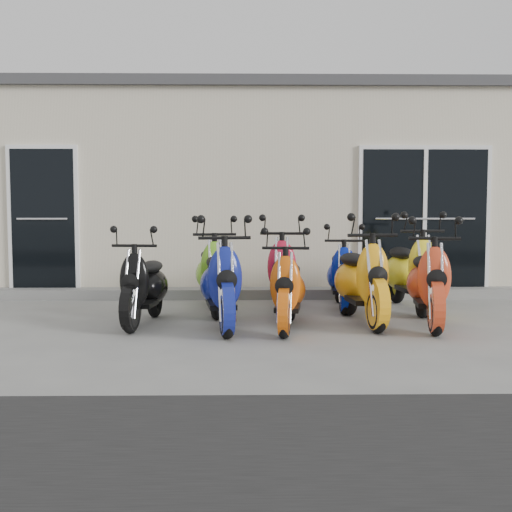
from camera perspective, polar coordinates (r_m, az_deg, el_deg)
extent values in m
plane|color=gray|center=(7.73, 0.07, -5.89)|extent=(80.00, 80.00, 0.00)
cube|color=beige|center=(12.81, -0.33, 5.38)|extent=(14.00, 6.00, 3.20)
cube|color=#3F3F42|center=(12.95, -0.34, 12.83)|extent=(14.20, 6.20, 0.16)
cube|color=gray|center=(9.72, -0.14, -3.33)|extent=(14.00, 0.40, 0.15)
cube|color=black|center=(10.25, -18.38, 3.50)|extent=(1.07, 0.08, 2.22)
cube|color=black|center=(10.15, 14.72, 3.57)|extent=(2.02, 0.08, 2.22)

